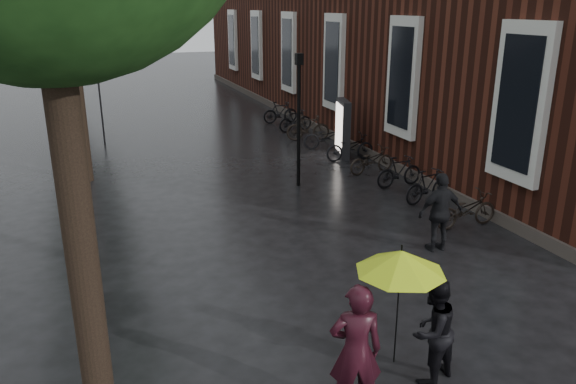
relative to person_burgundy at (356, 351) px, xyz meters
name	(u,v)px	position (x,y,z in m)	size (l,w,h in m)	color
person_burgundy	(356,351)	(0.00, 0.00, 0.00)	(0.69, 0.45, 1.88)	black
person_black	(432,330)	(1.34, 0.27, -0.15)	(0.77, 0.60, 1.59)	black
lime_umbrella	(401,261)	(0.62, 0.08, 1.12)	(1.16, 1.16, 1.71)	black
pedestrian_walking	(440,212)	(4.06, 4.02, -0.06)	(1.03, 0.43, 1.76)	black
parked_bicycles	(346,146)	(5.49, 11.53, -0.48)	(1.99, 13.90, 1.03)	black
ad_lightbox	(343,129)	(5.52, 11.96, 0.06)	(0.30, 1.32, 2.00)	black
lamp_post	(299,108)	(2.87, 9.37, 1.39)	(0.20, 0.20, 3.84)	black
cycle_sign	(101,93)	(-2.20, 16.90, 1.01)	(0.16, 0.54, 2.95)	#262628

